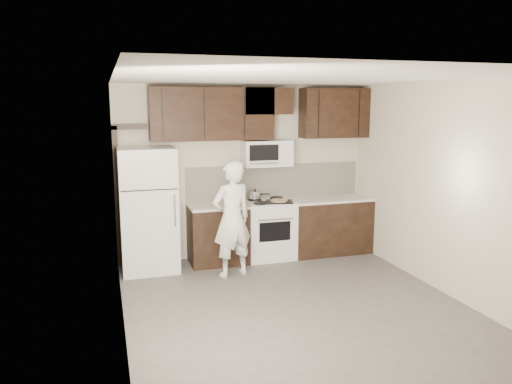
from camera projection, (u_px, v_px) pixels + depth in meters
name	position (u px, v px, depth m)	size (l,w,h in m)	color
floor	(296.00, 306.00, 6.02)	(4.50, 4.50, 0.00)	#4D4A48
back_wall	(245.00, 172.00, 7.90)	(4.00, 4.00, 0.00)	beige
ceiling	(299.00, 77.00, 5.54)	(4.50, 4.50, 0.00)	white
counter_run	(287.00, 228.00, 7.94)	(2.95, 0.64, 0.91)	black
stove	(269.00, 229.00, 7.85)	(0.76, 0.66, 0.94)	silver
backsplash	(275.00, 181.00, 8.06)	(2.90, 0.02, 0.54)	silver
upper_cabinets	(261.00, 112.00, 7.63)	(3.48, 0.35, 0.78)	black
microwave	(266.00, 153.00, 7.75)	(0.76, 0.42, 0.40)	silver
refrigerator	(148.00, 210.00, 7.19)	(0.80, 0.76, 1.80)	silver
door_trim	(120.00, 184.00, 7.32)	(0.50, 0.08, 2.12)	black
saucepan	(255.00, 196.00, 7.85)	(0.33, 0.19, 0.18)	silver
baking_tray	(279.00, 202.00, 7.68)	(0.40, 0.30, 0.02)	black
pizza	(279.00, 200.00, 7.68)	(0.27, 0.27, 0.02)	#C6B485
person	(232.00, 219.00, 6.96)	(0.60, 0.39, 1.65)	silver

